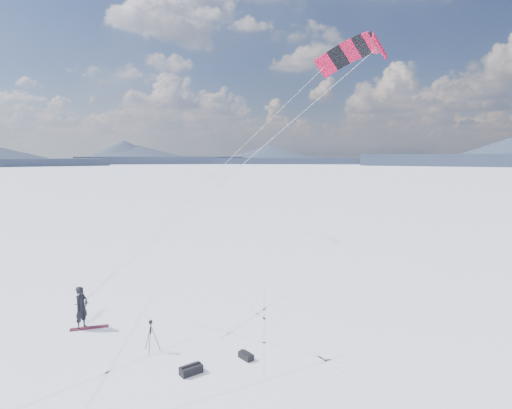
{
  "coord_description": "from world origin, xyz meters",
  "views": [
    {
      "loc": [
        4.38,
        -15.84,
        7.52
      ],
      "look_at": [
        4.73,
        4.69,
        5.12
      ],
      "focal_mm": 30.0,
      "sensor_mm": 36.0,
      "label": 1
    }
  ],
  "objects_px": {
    "snowkiter": "(83,328)",
    "tripod": "(151,332)",
    "gear_bag_a": "(191,370)",
    "gear_bag_b": "(246,356)",
    "snowboard": "(89,328)"
  },
  "relations": [
    {
      "from": "snowkiter",
      "to": "tripod",
      "type": "height_order",
      "value": "tripod"
    },
    {
      "from": "snowkiter",
      "to": "gear_bag_a",
      "type": "distance_m",
      "value": 6.58
    },
    {
      "from": "tripod",
      "to": "gear_bag_b",
      "type": "xyz_separation_m",
      "value": [
        3.63,
        -0.64,
        -0.68
      ]
    },
    {
      "from": "gear_bag_a",
      "to": "gear_bag_b",
      "type": "xyz_separation_m",
      "value": [
        1.89,
        1.06,
        -0.03
      ]
    },
    {
      "from": "snowboard",
      "to": "tripod",
      "type": "height_order",
      "value": "tripod"
    },
    {
      "from": "snowkiter",
      "to": "tripod",
      "type": "bearing_deg",
      "value": -104.64
    },
    {
      "from": "tripod",
      "to": "gear_bag_b",
      "type": "height_order",
      "value": "tripod"
    },
    {
      "from": "snowboard",
      "to": "snowkiter",
      "type": "bearing_deg",
      "value": 163.4
    },
    {
      "from": "snowkiter",
      "to": "snowboard",
      "type": "relative_size",
      "value": 1.19
    },
    {
      "from": "snowkiter",
      "to": "gear_bag_a",
      "type": "relative_size",
      "value": 2.24
    },
    {
      "from": "snowkiter",
      "to": "tripod",
      "type": "xyz_separation_m",
      "value": [
        3.51,
        -2.28,
        0.81
      ]
    },
    {
      "from": "snowkiter",
      "to": "gear_bag_b",
      "type": "distance_m",
      "value": 7.71
    },
    {
      "from": "snowkiter",
      "to": "gear_bag_b",
      "type": "xyz_separation_m",
      "value": [
        7.13,
        -2.92,
        0.12
      ]
    },
    {
      "from": "snowkiter",
      "to": "gear_bag_b",
      "type": "relative_size",
      "value": 2.8
    },
    {
      "from": "snowboard",
      "to": "gear_bag_a",
      "type": "xyz_separation_m",
      "value": [
        4.96,
        -3.97,
        0.13
      ]
    }
  ]
}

